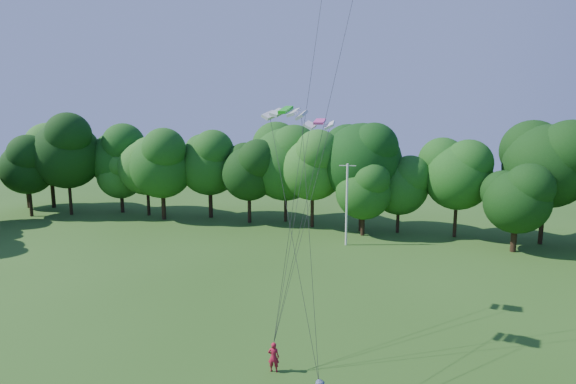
% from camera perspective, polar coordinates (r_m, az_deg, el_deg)
% --- Properties ---
extents(utility_pole, '(1.67, 0.30, 8.36)m').
position_cam_1_polar(utility_pole, '(45.56, 7.47, -1.48)').
color(utility_pole, silver).
rests_on(utility_pole, ground).
extents(kite_flyer_left, '(0.64, 0.48, 1.59)m').
position_cam_1_polar(kite_flyer_left, '(24.31, -1.84, -20.21)').
color(kite_flyer_left, maroon).
rests_on(kite_flyer_left, ground).
extents(kite_green, '(2.43, 1.31, 0.44)m').
position_cam_1_polar(kite_green, '(24.16, -0.30, 10.39)').
color(kite_green, green).
rests_on(kite_green, ground).
extents(kite_pink, '(1.95, 0.98, 0.40)m').
position_cam_1_polar(kite_pink, '(28.74, 4.04, 8.92)').
color(kite_pink, '#E03E99').
rests_on(kite_pink, ground).
extents(tree_back_west, '(8.56, 8.56, 12.45)m').
position_cam_1_polar(tree_back_west, '(65.69, -20.65, 4.37)').
color(tree_back_west, black).
rests_on(tree_back_west, ground).
extents(tree_back_center, '(9.73, 9.73, 14.16)m').
position_cam_1_polar(tree_back_center, '(51.06, 9.41, 4.79)').
color(tree_back_center, black).
rests_on(tree_back_center, ground).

